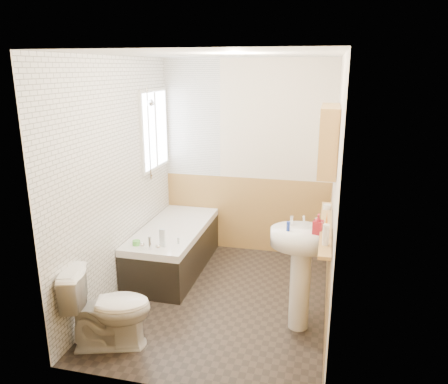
{
  "coord_description": "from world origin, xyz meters",
  "views": [
    {
      "loc": [
        1.01,
        -4.04,
        2.38
      ],
      "look_at": [
        0.0,
        0.15,
        1.15
      ],
      "focal_mm": 35.0,
      "sensor_mm": 36.0,
      "label": 1
    }
  ],
  "objects_px": {
    "toilet": "(108,308)",
    "sink": "(301,259)",
    "medicine_cabinet": "(328,140)",
    "bathtub": "(174,247)",
    "pine_shelf": "(326,227)"
  },
  "relations": [
    {
      "from": "toilet",
      "to": "medicine_cabinet",
      "type": "relative_size",
      "value": 1.12
    },
    {
      "from": "sink",
      "to": "toilet",
      "type": "bearing_deg",
      "value": -167.83
    },
    {
      "from": "sink",
      "to": "pine_shelf",
      "type": "distance_m",
      "value": 0.37
    },
    {
      "from": "toilet",
      "to": "sink",
      "type": "height_order",
      "value": "sink"
    },
    {
      "from": "toilet",
      "to": "medicine_cabinet",
      "type": "bearing_deg",
      "value": -79.99
    },
    {
      "from": "pine_shelf",
      "to": "sink",
      "type": "bearing_deg",
      "value": -161.97
    },
    {
      "from": "toilet",
      "to": "sink",
      "type": "relative_size",
      "value": 0.67
    },
    {
      "from": "bathtub",
      "to": "pine_shelf",
      "type": "bearing_deg",
      "value": -25.26
    },
    {
      "from": "pine_shelf",
      "to": "medicine_cabinet",
      "type": "height_order",
      "value": "medicine_cabinet"
    },
    {
      "from": "sink",
      "to": "medicine_cabinet",
      "type": "xyz_separation_m",
      "value": [
        0.17,
        0.25,
        1.06
      ]
    },
    {
      "from": "pine_shelf",
      "to": "toilet",
      "type": "bearing_deg",
      "value": -157.58
    },
    {
      "from": "bathtub",
      "to": "pine_shelf",
      "type": "xyz_separation_m",
      "value": [
        1.77,
        -0.84,
        0.72
      ]
    },
    {
      "from": "pine_shelf",
      "to": "medicine_cabinet",
      "type": "xyz_separation_m",
      "value": [
        -0.03,
        0.18,
        0.75
      ]
    },
    {
      "from": "bathtub",
      "to": "toilet",
      "type": "distance_m",
      "value": 1.58
    },
    {
      "from": "medicine_cabinet",
      "to": "bathtub",
      "type": "bearing_deg",
      "value": 159.46
    }
  ]
}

